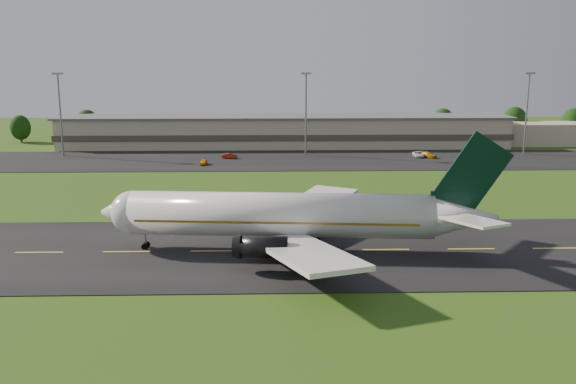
{
  "coord_description": "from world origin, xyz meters",
  "views": [
    {
      "loc": [
        -3.67,
        -78.26,
        24.47
      ],
      "look_at": [
        -1.34,
        8.0,
        6.0
      ],
      "focal_mm": 40.0,
      "sensor_mm": 36.0,
      "label": 1
    }
  ],
  "objects_px": {
    "light_mast_west": "(60,104)",
    "service_vehicle_c": "(418,154)",
    "airliner": "(288,216)",
    "light_mast_centre": "(306,104)",
    "service_vehicle_b": "(230,156)",
    "terminal": "(308,132)",
    "light_mast_east": "(527,103)",
    "service_vehicle_d": "(428,155)",
    "service_vehicle_a": "(204,162)"
  },
  "relations": [
    {
      "from": "terminal",
      "to": "light_mast_west",
      "type": "relative_size",
      "value": 7.13
    },
    {
      "from": "airliner",
      "to": "service_vehicle_d",
      "type": "xyz_separation_m",
      "value": [
        36.05,
        74.77,
        -3.88
      ]
    },
    {
      "from": "service_vehicle_a",
      "to": "service_vehicle_c",
      "type": "relative_size",
      "value": 0.76
    },
    {
      "from": "service_vehicle_b",
      "to": "light_mast_east",
      "type": "bearing_deg",
      "value": -71.77
    },
    {
      "from": "service_vehicle_a",
      "to": "service_vehicle_b",
      "type": "relative_size",
      "value": 0.95
    },
    {
      "from": "light_mast_west",
      "to": "service_vehicle_c",
      "type": "bearing_deg",
      "value": -2.87
    },
    {
      "from": "light_mast_east",
      "to": "service_vehicle_b",
      "type": "relative_size",
      "value": 5.47
    },
    {
      "from": "service_vehicle_a",
      "to": "light_mast_centre",
      "type": "bearing_deg",
      "value": 36.44
    },
    {
      "from": "light_mast_centre",
      "to": "light_mast_east",
      "type": "relative_size",
      "value": 1.0
    },
    {
      "from": "terminal",
      "to": "light_mast_west",
      "type": "height_order",
      "value": "light_mast_west"
    },
    {
      "from": "airliner",
      "to": "light_mast_centre",
      "type": "xyz_separation_m",
      "value": [
        6.59,
        80.07,
        8.08
      ]
    },
    {
      "from": "light_mast_east",
      "to": "terminal",
      "type": "bearing_deg",
      "value": 163.2
    },
    {
      "from": "light_mast_east",
      "to": "service_vehicle_d",
      "type": "distance_m",
      "value": 28.7
    },
    {
      "from": "service_vehicle_b",
      "to": "service_vehicle_d",
      "type": "xyz_separation_m",
      "value": [
        48.07,
        0.19,
        0.07
      ]
    },
    {
      "from": "terminal",
      "to": "light_mast_centre",
      "type": "bearing_deg",
      "value": -94.95
    },
    {
      "from": "terminal",
      "to": "service_vehicle_d",
      "type": "relative_size",
      "value": 30.95
    },
    {
      "from": "service_vehicle_c",
      "to": "service_vehicle_d",
      "type": "relative_size",
      "value": 0.99
    },
    {
      "from": "service_vehicle_b",
      "to": "service_vehicle_c",
      "type": "relative_size",
      "value": 0.8
    },
    {
      "from": "service_vehicle_c",
      "to": "service_vehicle_d",
      "type": "xyz_separation_m",
      "value": [
        2.13,
        -0.93,
        0.03
      ]
    },
    {
      "from": "service_vehicle_c",
      "to": "airliner",
      "type": "bearing_deg",
      "value": -115.24
    },
    {
      "from": "light_mast_west",
      "to": "service_vehicle_b",
      "type": "distance_m",
      "value": 43.45
    },
    {
      "from": "terminal",
      "to": "light_mast_east",
      "type": "xyz_separation_m",
      "value": [
        53.6,
        -16.18,
        8.75
      ]
    },
    {
      "from": "service_vehicle_a",
      "to": "light_mast_west",
      "type": "bearing_deg",
      "value": 164.03
    },
    {
      "from": "service_vehicle_c",
      "to": "service_vehicle_d",
      "type": "height_order",
      "value": "service_vehicle_d"
    },
    {
      "from": "terminal",
      "to": "service_vehicle_c",
      "type": "xyz_separation_m",
      "value": [
        25.93,
        -20.56,
        -3.24
      ]
    },
    {
      "from": "light_mast_east",
      "to": "service_vehicle_a",
      "type": "bearing_deg",
      "value": -169.75
    },
    {
      "from": "airliner",
      "to": "service_vehicle_c",
      "type": "xyz_separation_m",
      "value": [
        33.92,
        75.7,
        -3.91
      ]
    },
    {
      "from": "service_vehicle_b",
      "to": "service_vehicle_c",
      "type": "height_order",
      "value": "service_vehicle_c"
    },
    {
      "from": "light_mast_east",
      "to": "light_mast_west",
      "type": "bearing_deg",
      "value": 180.0
    },
    {
      "from": "terminal",
      "to": "light_mast_east",
      "type": "bearing_deg",
      "value": -16.8
    },
    {
      "from": "terminal",
      "to": "light_mast_west",
      "type": "bearing_deg",
      "value": -165.24
    },
    {
      "from": "airliner",
      "to": "light_mast_east",
      "type": "height_order",
      "value": "light_mast_east"
    },
    {
      "from": "light_mast_centre",
      "to": "service_vehicle_c",
      "type": "relative_size",
      "value": 4.37
    },
    {
      "from": "service_vehicle_d",
      "to": "light_mast_east",
      "type": "bearing_deg",
      "value": -24.46
    },
    {
      "from": "light_mast_west",
      "to": "light_mast_east",
      "type": "bearing_deg",
      "value": 0.0
    },
    {
      "from": "service_vehicle_c",
      "to": "service_vehicle_d",
      "type": "distance_m",
      "value": 2.32
    },
    {
      "from": "light_mast_west",
      "to": "service_vehicle_d",
      "type": "height_order",
      "value": "light_mast_west"
    },
    {
      "from": "airliner",
      "to": "service_vehicle_d",
      "type": "height_order",
      "value": "airliner"
    },
    {
      "from": "service_vehicle_a",
      "to": "service_vehicle_b",
      "type": "bearing_deg",
      "value": 64.25
    },
    {
      "from": "light_mast_west",
      "to": "service_vehicle_c",
      "type": "height_order",
      "value": "light_mast_west"
    },
    {
      "from": "light_mast_west",
      "to": "service_vehicle_d",
      "type": "xyz_separation_m",
      "value": [
        89.46,
        -5.31,
        -11.96
      ]
    },
    {
      "from": "terminal",
      "to": "service_vehicle_b",
      "type": "height_order",
      "value": "terminal"
    },
    {
      "from": "airliner",
      "to": "terminal",
      "type": "distance_m",
      "value": 96.59
    },
    {
      "from": "light_mast_west",
      "to": "light_mast_centre",
      "type": "distance_m",
      "value": 60.0
    },
    {
      "from": "terminal",
      "to": "light_mast_west",
      "type": "distance_m",
      "value": 64.1
    },
    {
      "from": "service_vehicle_b",
      "to": "service_vehicle_a",
      "type": "bearing_deg",
      "value": 162.56
    },
    {
      "from": "service_vehicle_a",
      "to": "service_vehicle_b",
      "type": "xyz_separation_m",
      "value": [
        5.36,
        8.78,
        0.01
      ]
    },
    {
      "from": "airliner",
      "to": "service_vehicle_c",
      "type": "bearing_deg",
      "value": 70.83
    },
    {
      "from": "service_vehicle_b",
      "to": "service_vehicle_d",
      "type": "bearing_deg",
      "value": -75.81
    },
    {
      "from": "light_mast_centre",
      "to": "service_vehicle_b",
      "type": "relative_size",
      "value": 5.47
    }
  ]
}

